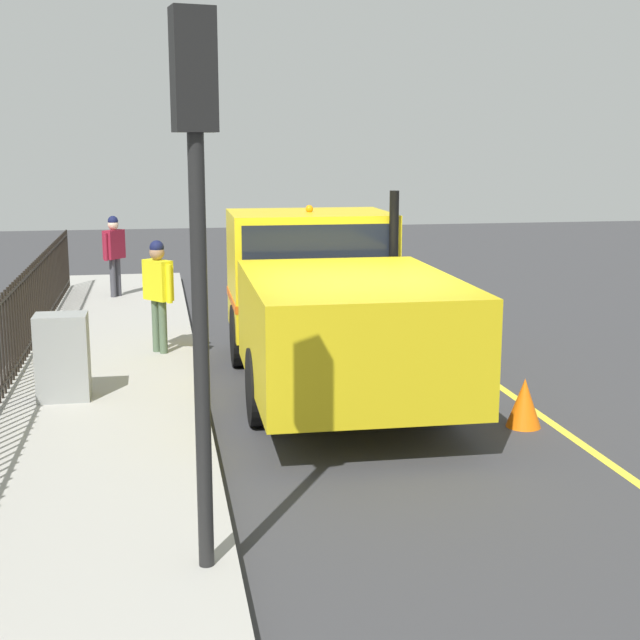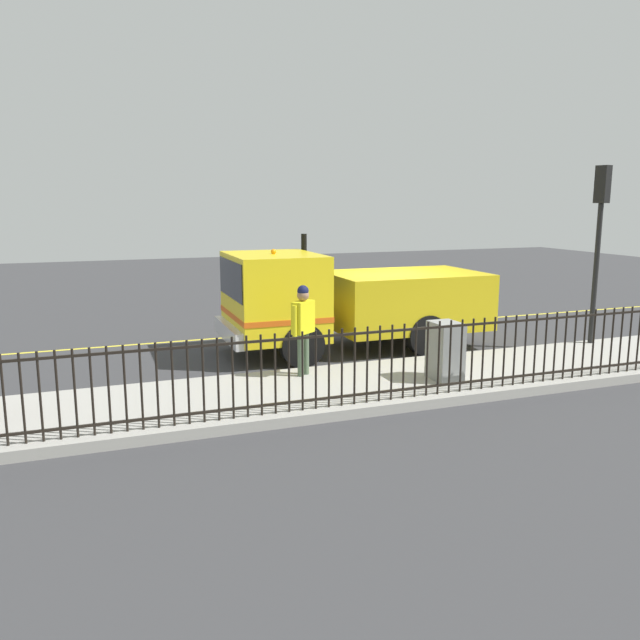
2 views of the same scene
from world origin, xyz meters
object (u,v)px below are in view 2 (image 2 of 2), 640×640
Objects in this scene: traffic_light_near at (600,219)px; traffic_cone at (390,318)px; utility_cabinet at (445,351)px; work_truck at (338,297)px; worker_standing at (303,321)px.

traffic_cone is (-4.04, -3.31, -2.81)m from traffic_light_near.
traffic_light_near is 5.72m from utility_cabinet.
work_truck is 6.32m from traffic_light_near.
work_truck is at bearing 17.55° from worker_standing.
worker_standing is 2.91× the size of traffic_cone.
work_truck is 1.53× the size of traffic_light_near.
traffic_cone is (-5.57, 1.66, -0.42)m from utility_cabinet.
work_truck reaches higher than traffic_cone.
work_truck reaches higher than worker_standing.
worker_standing is at bearing -43.23° from traffic_cone.
utility_cabinet is 5.83m from traffic_cone.
traffic_light_near is (2.04, 5.70, 1.81)m from work_truck.
work_truck is 2.88m from worker_standing.
traffic_light_near is 3.75× the size of utility_cabinet.
work_truck is 3.27m from traffic_cone.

